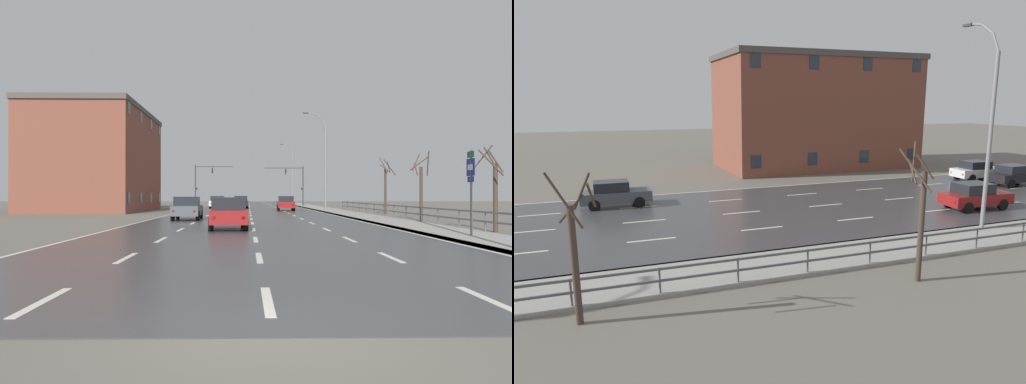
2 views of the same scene
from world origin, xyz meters
The scene contains 19 objects.
ground_plane centered at (0.00, 48.00, -0.06)m, with size 160.00×160.00×0.12m.
road_asphalt_strip centered at (0.00, 59.99, 0.01)m, with size 14.00×120.00×0.03m.
sidewalk_right centered at (8.43, 60.00, 0.06)m, with size 3.00×120.00×0.12m.
guardrail centered at (9.85, 27.27, 0.71)m, with size 0.07×39.91×1.00m.
street_lamp_foreground centered at (7.45, 8.71, 5.49)m, with size 2.53×0.24×11.22m.
street_lamp_midground centered at (7.45, 44.46, 4.94)m, with size 2.37×0.24×10.06m.
street_lamp_distant centered at (7.46, 80.21, 5.17)m, with size 2.29×0.24×10.52m.
highway_sign centered at (8.39, 13.43, 2.19)m, with size 0.09×0.68×3.41m.
traffic_signal_right centered at (6.80, 67.20, 3.94)m, with size 5.72×0.36×5.89m.
traffic_signal_left centered at (-6.86, 67.99, 4.07)m, with size 5.61×0.36×6.13m.
car_mid_centre centered at (-4.31, 27.70, 0.80)m, with size 1.87×4.12×1.57m.
car_far_left centered at (3.85, 47.67, 0.80)m, with size 1.91×4.14×1.57m.
car_near_right centered at (-3.89, 55.50, 0.80)m, with size 1.94×4.15×1.57m.
car_near_left centered at (-1.25, 18.47, 0.80)m, with size 2.01×4.19×1.57m.
car_far_right centered at (-1.10, 56.34, 0.80)m, with size 1.98×4.17×1.57m.
brick_building centered at (-15.91, 46.70, 5.28)m, with size 10.30×18.20×10.54m.
bare_tree_near centered at (10.87, 16.57, 1.88)m, with size 1.23×1.77×4.05m.
bare_tree_mid centered at (10.92, 26.23, 2.06)m, with size 1.22×1.22×4.50m.
bare_tree_far centered at (11.72, 37.31, 2.28)m, with size 1.37×0.95×4.94m.
Camera 1 is at (-0.33, -5.86, 1.68)m, focal length 35.17 mm.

